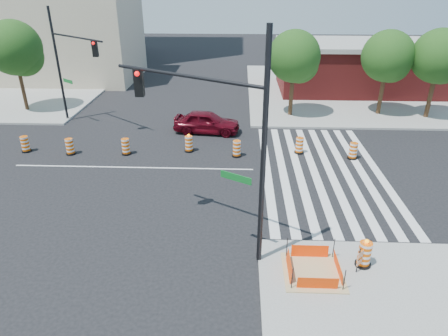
{
  "coord_description": "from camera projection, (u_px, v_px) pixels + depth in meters",
  "views": [
    {
      "loc": [
        6.17,
        -20.8,
        10.11
      ],
      "look_at": [
        5.43,
        -2.76,
        1.4
      ],
      "focal_mm": 32.0,
      "sensor_mm": 36.0,
      "label": 1
    }
  ],
  "objects": [
    {
      "name": "brick_storefront",
      "position": [
        365.0,
        67.0,
        37.87
      ],
      "size": [
        16.5,
        8.5,
        4.6
      ],
      "color": "maroon",
      "rests_on": "ground"
    },
    {
      "name": "median_drum_5",
      "position": [
        237.0,
        149.0,
        24.59
      ],
      "size": [
        0.6,
        0.6,
        1.02
      ],
      "color": "black",
      "rests_on": "ground"
    },
    {
      "name": "tree_north_d",
      "position": [
        388.0,
        59.0,
        30.23
      ],
      "size": [
        3.88,
        3.88,
        6.6
      ],
      "color": "#382314",
      "rests_on": "ground"
    },
    {
      "name": "median_drum_7",
      "position": [
        353.0,
        151.0,
        24.27
      ],
      "size": [
        0.6,
        0.6,
        1.02
      ],
      "color": "black",
      "rests_on": "ground"
    },
    {
      "name": "red_coupe",
      "position": [
        207.0,
        122.0,
        28.23
      ],
      "size": [
        4.82,
        2.38,
        1.58
      ],
      "primitive_type": "imported",
      "rotation": [
        0.0,
        0.0,
        1.46
      ],
      "color": "#4E0611",
      "rests_on": "ground"
    },
    {
      "name": "median_drum_3",
      "position": [
        126.0,
        147.0,
        24.88
      ],
      "size": [
        0.6,
        0.6,
        1.02
      ],
      "color": "black",
      "rests_on": "ground"
    },
    {
      "name": "pit_drum",
      "position": [
        364.0,
        255.0,
        15.02
      ],
      "size": [
        0.6,
        0.6,
        1.19
      ],
      "color": "black",
      "rests_on": "ground"
    },
    {
      "name": "tree_north_e",
      "position": [
        439.0,
        59.0,
        29.4
      ],
      "size": [
        4.0,
        4.0,
        6.8
      ],
      "color": "#382314",
      "rests_on": "ground"
    },
    {
      "name": "excavation_pit",
      "position": [
        313.0,
        271.0,
        14.82
      ],
      "size": [
        2.2,
        2.2,
        0.9
      ],
      "color": "tan",
      "rests_on": "ground"
    },
    {
      "name": "median_drum_2",
      "position": [
        70.0,
        147.0,
        24.89
      ],
      "size": [
        0.6,
        0.6,
        1.02
      ],
      "color": "black",
      "rests_on": "ground"
    },
    {
      "name": "median_drum_4",
      "position": [
        189.0,
        144.0,
        25.29
      ],
      "size": [
        0.6,
        0.6,
        1.18
      ],
      "color": "black",
      "rests_on": "ground"
    },
    {
      "name": "lane_centerline",
      "position": [
        133.0,
        167.0,
        23.34
      ],
      "size": [
        14.0,
        0.12,
        0.01
      ],
      "primitive_type": "cube",
      "color": "silver",
      "rests_on": "ground"
    },
    {
      "name": "sidewalk_nw",
      "position": [
        0.0,
        86.0,
        40.18
      ],
      "size": [
        22.0,
        22.0,
        0.15
      ],
      "primitive_type": "cube",
      "color": "gray",
      "rests_on": "ground"
    },
    {
      "name": "sidewalk_ne",
      "position": [
        361.0,
        90.0,
        38.85
      ],
      "size": [
        22.0,
        22.0,
        0.15
      ],
      "primitive_type": "cube",
      "color": "gray",
      "rests_on": "ground"
    },
    {
      "name": "tree_north_b",
      "position": [
        15.0,
        51.0,
        31.06
      ],
      "size": [
        4.24,
        4.24,
        7.21
      ],
      "color": "#382314",
      "rests_on": "ground"
    },
    {
      "name": "beige_midrise",
      "position": [
        66.0,
        30.0,
        41.41
      ],
      "size": [
        14.0,
        10.0,
        10.0
      ],
      "primitive_type": "cube",
      "color": "#BBAB8F",
      "rests_on": "ground"
    },
    {
      "name": "median_drum_1",
      "position": [
        25.0,
        145.0,
        25.25
      ],
      "size": [
        0.6,
        0.6,
        1.02
      ],
      "color": "black",
      "rests_on": "ground"
    },
    {
      "name": "ground",
      "position": [
        133.0,
        167.0,
        23.34
      ],
      "size": [
        120.0,
        120.0,
        0.0
      ],
      "primitive_type": "plane",
      "color": "black",
      "rests_on": "ground"
    },
    {
      "name": "tree_north_c",
      "position": [
        295.0,
        59.0,
        29.97
      ],
      "size": [
        3.91,
        3.91,
        6.64
      ],
      "color": "#382314",
      "rests_on": "ground"
    },
    {
      "name": "median_drum_6",
      "position": [
        299.0,
        146.0,
        25.05
      ],
      "size": [
        0.6,
        0.6,
        1.02
      ],
      "color": "black",
      "rests_on": "ground"
    },
    {
      "name": "crosswalk_east",
      "position": [
        322.0,
        171.0,
        22.94
      ],
      "size": [
        6.75,
        13.5,
        0.01
      ],
      "color": "silver",
      "rests_on": "ground"
    },
    {
      "name": "barricade",
      "position": [
        364.0,
        255.0,
        14.88
      ],
      "size": [
        0.65,
        0.68,
        1.06
      ],
      "rotation": [
        0.0,
        0.0,
        0.81
      ],
      "color": "#E45704",
      "rests_on": "ground"
    },
    {
      "name": "signal_pole_nw",
      "position": [
        69.0,
        57.0,
        27.89
      ],
      "size": [
        4.9,
        3.92,
        8.11
      ],
      "rotation": [
        0.0,
        0.0,
        -0.67
      ],
      "color": "black",
      "rests_on": "ground"
    },
    {
      "name": "signal_pole_se",
      "position": [
        219.0,
        125.0,
        14.2
      ],
      "size": [
        5.78,
        3.45,
        8.71
      ],
      "rotation": [
        0.0,
        0.0,
        2.61
      ],
      "color": "black",
      "rests_on": "ground"
    }
  ]
}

